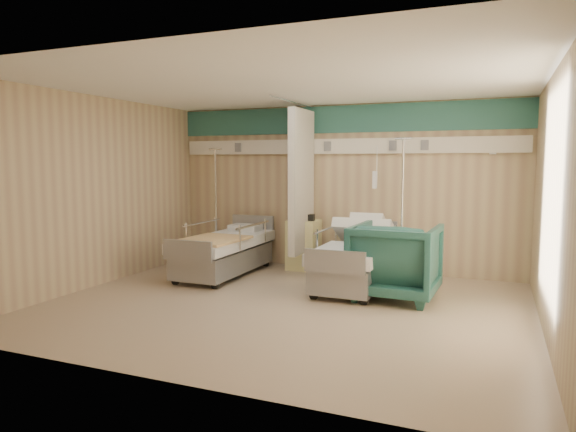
{
  "coord_description": "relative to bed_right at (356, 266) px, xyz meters",
  "views": [
    {
      "loc": [
        2.47,
        -5.94,
        1.83
      ],
      "look_at": [
        -0.19,
        0.6,
        1.09
      ],
      "focal_mm": 32.0,
      "sensor_mm": 36.0,
      "label": 1
    }
  ],
  "objects": [
    {
      "name": "room_walls",
      "position": [
        -0.63,
        -1.05,
        1.55
      ],
      "size": [
        6.04,
        5.04,
        2.82
      ],
      "color": "tan",
      "rests_on": "ground"
    },
    {
      "name": "waffle_blanket",
      "position": [
        0.67,
        -0.44,
        0.74
      ],
      "size": [
        0.65,
        0.6,
        0.07
      ],
      "primitive_type": "cube",
      "rotation": [
        0.0,
        0.0,
        3.01
      ],
      "color": "silver",
      "rests_on": "visitor_armchair"
    },
    {
      "name": "bed_left",
      "position": [
        -2.2,
        0.0,
        0.0
      ],
      "size": [
        1.0,
        2.16,
        0.63
      ],
      "primitive_type": null,
      "color": "white",
      "rests_on": "ground"
    },
    {
      "name": "bedside_cabinet",
      "position": [
        -1.15,
        0.9,
        0.11
      ],
      "size": [
        0.5,
        0.48,
        0.85
      ],
      "primitive_type": "cube",
      "color": "#EEE495",
      "rests_on": "ground"
    },
    {
      "name": "iv_stand_left",
      "position": [
        -2.83,
        0.85,
        0.11
      ],
      "size": [
        0.37,
        0.37,
        2.09
      ],
      "rotation": [
        0.0,
        0.0,
        -0.04
      ],
      "color": "silver",
      "rests_on": "ground"
    },
    {
      "name": "call_remote",
      "position": [
        0.05,
        -0.2,
        0.33
      ],
      "size": [
        0.17,
        0.08,
        0.04
      ],
      "primitive_type": "cube",
      "rotation": [
        0.0,
        0.0,
        0.05
      ],
      "color": "black",
      "rests_on": "bed_right"
    },
    {
      "name": "visitor_armchair",
      "position": [
        0.65,
        -0.39,
        0.2
      ],
      "size": [
        1.15,
        1.18,
        1.02
      ],
      "primitive_type": "imported",
      "rotation": [
        0.0,
        0.0,
        3.09
      ],
      "color": "#20524B",
      "rests_on": "ground"
    },
    {
      "name": "white_cup",
      "position": [
        -1.35,
        0.96,
        0.6
      ],
      "size": [
        0.1,
        0.1,
        0.13
      ],
      "primitive_type": "cylinder",
      "rotation": [
        0.0,
        0.0,
        0.22
      ],
      "color": "white",
      "rests_on": "bedside_cabinet"
    },
    {
      "name": "ground",
      "position": [
        -0.6,
        -1.3,
        -0.32
      ],
      "size": [
        6.0,
        5.0,
        0.0
      ],
      "primitive_type": "cube",
      "color": "#9E876D",
      "rests_on": "ground"
    },
    {
      "name": "iv_stand_right",
      "position": [
        0.52,
        0.82,
        0.14
      ],
      "size": [
        0.4,
        0.4,
        2.21
      ],
      "rotation": [
        0.0,
        0.0,
        0.0
      ],
      "color": "silver",
      "rests_on": "ground"
    },
    {
      "name": "tan_blanket",
      "position": [
        -2.15,
        -0.46,
        0.33
      ],
      "size": [
        0.91,
        1.12,
        0.04
      ],
      "primitive_type": "cube",
      "rotation": [
        0.0,
        0.0,
        -0.05
      ],
      "color": "tan",
      "rests_on": "bed_left"
    },
    {
      "name": "toiletry_bag",
      "position": [
        -1.05,
        0.86,
        0.59
      ],
      "size": [
        0.22,
        0.16,
        0.11
      ],
      "primitive_type": "cube",
      "rotation": [
        0.0,
        0.0,
        0.15
      ],
      "color": "black",
      "rests_on": "bedside_cabinet"
    },
    {
      "name": "bed_right",
      "position": [
        0.0,
        0.0,
        0.0
      ],
      "size": [
        1.0,
        2.16,
        0.63
      ],
      "primitive_type": null,
      "color": "white",
      "rests_on": "ground"
    }
  ]
}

